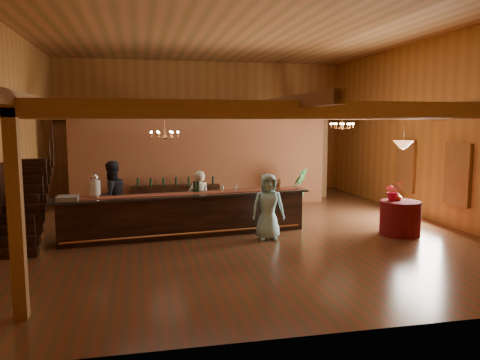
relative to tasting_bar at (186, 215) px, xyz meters
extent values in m
plane|color=#5E2E1A|center=(1.50, 0.82, -0.57)|extent=(14.00, 14.00, 0.00)
plane|color=#AF6E3F|center=(1.50, 0.82, 4.93)|extent=(14.00, 14.00, 0.00)
cube|color=#AA712F|center=(1.50, 7.82, 2.18)|extent=(12.00, 0.10, 5.50)
cube|color=#AA712F|center=(1.50, -6.18, 2.18)|extent=(12.00, 0.10, 5.50)
cube|color=#AA712F|center=(-4.50, 0.82, 2.18)|extent=(0.10, 14.00, 5.50)
cube|color=#AA712F|center=(7.50, 0.82, 2.18)|extent=(0.10, 14.00, 5.50)
cube|color=brown|center=(1.50, -4.68, 2.63)|extent=(11.90, 0.20, 0.28)
cube|color=brown|center=(1.50, -2.18, 2.63)|extent=(11.90, 0.20, 0.28)
cube|color=brown|center=(1.50, 0.32, 2.63)|extent=(11.90, 0.20, 0.28)
cube|color=brown|center=(1.50, 2.82, 2.63)|extent=(11.90, 0.20, 0.28)
cube|color=brown|center=(1.50, 5.32, 2.63)|extent=(11.90, 0.20, 0.28)
cube|color=brown|center=(1.50, 7.62, 2.63)|extent=(11.90, 0.20, 0.28)
cube|color=brown|center=(-3.00, 0.82, 2.77)|extent=(0.18, 13.90, 0.22)
cube|color=brown|center=(1.50, 0.82, 2.77)|extent=(0.18, 13.90, 0.22)
cube|color=brown|center=(6.00, 0.82, 2.77)|extent=(0.18, 13.90, 0.22)
cube|color=brown|center=(-3.00, 5.32, 1.03)|extent=(0.20, 0.20, 3.20)
cube|color=brown|center=(6.00, 5.32, 1.03)|extent=(0.20, 0.20, 3.20)
cube|color=brown|center=(-3.00, -4.68, 1.03)|extent=(0.20, 0.20, 3.20)
cube|color=brown|center=(1.00, 4.32, 0.98)|extent=(9.00, 0.18, 3.10)
cube|color=white|center=(7.45, -0.78, 0.98)|extent=(0.12, 1.05, 1.75)
cube|color=white|center=(7.45, 1.82, 0.98)|extent=(0.12, 1.05, 1.75)
cube|color=black|center=(-3.95, -1.18, -0.47)|extent=(1.00, 0.28, 0.20)
cube|color=black|center=(-3.95, -0.90, -0.27)|extent=(1.00, 0.28, 0.20)
cube|color=black|center=(-3.95, -0.62, -0.07)|extent=(1.00, 0.28, 0.20)
cube|color=black|center=(-3.95, -0.34, 0.13)|extent=(1.00, 0.28, 0.20)
cube|color=black|center=(-3.95, -0.06, 0.33)|extent=(1.00, 0.28, 0.20)
cube|color=black|center=(-3.95, 0.22, 0.53)|extent=(1.00, 0.28, 0.20)
cube|color=black|center=(-3.95, 0.50, 0.73)|extent=(1.00, 0.28, 0.20)
cube|color=black|center=(-3.95, 0.78, 0.93)|extent=(1.00, 0.28, 0.20)
cube|color=black|center=(-3.95, 1.06, 1.13)|extent=(1.00, 0.28, 0.20)
cube|color=black|center=(-3.95, 1.34, 1.33)|extent=(1.00, 0.28, 0.20)
cube|color=black|center=(2.50, 6.32, -0.02)|extent=(1.20, 0.60, 1.10)
cube|color=brown|center=(-0.50, 6.32, -0.07)|extent=(1.00, 0.60, 1.00)
cube|color=black|center=(0.00, 0.00, -0.04)|extent=(6.44, 1.43, 1.07)
cube|color=black|center=(0.00, 0.00, 0.52)|extent=(6.77, 1.60, 0.05)
cube|color=#620812|center=(0.00, 0.00, 0.56)|extent=(6.30, 1.15, 0.01)
cylinder|color=#C3783C|center=(0.00, -0.43, -0.41)|extent=(6.15, 0.77, 0.05)
cylinder|color=silver|center=(-2.26, -0.21, 0.59)|extent=(0.18, 0.18, 0.08)
cylinder|color=silver|center=(-2.26, -0.21, 0.81)|extent=(0.26, 0.26, 0.36)
sphere|color=silver|center=(-2.26, -0.21, 1.06)|extent=(0.18, 0.18, 0.18)
cube|color=gray|center=(-2.88, -0.39, 0.60)|extent=(0.50, 0.50, 0.10)
cube|color=brown|center=(2.32, 0.23, 0.70)|extent=(0.06, 0.06, 0.30)
cube|color=brown|center=(2.60, 0.23, 0.70)|extent=(0.06, 0.06, 0.30)
cylinder|color=brown|center=(2.46, 0.23, 0.73)|extent=(0.24, 0.24, 0.24)
cylinder|color=black|center=(0.24, 0.16, 0.70)|extent=(0.07, 0.07, 0.30)
cylinder|color=black|center=(0.25, 0.16, 0.70)|extent=(0.07, 0.07, 0.30)
cylinder|color=black|center=(0.33, 0.17, 0.70)|extent=(0.07, 0.07, 0.30)
cube|color=black|center=(0.03, 3.84, -0.15)|extent=(2.98, 0.64, 0.83)
cylinder|color=#5C0B11|center=(5.56, -1.09, -0.11)|extent=(1.05, 1.05, 0.91)
cylinder|color=#C3783C|center=(-0.43, 1.63, 2.30)|extent=(0.02, 0.02, 0.66)
sphere|color=#C3783C|center=(-0.43, 1.63, 1.97)|extent=(0.12, 0.12, 0.12)
torus|color=#C3783C|center=(-0.43, 1.63, 2.07)|extent=(0.80, 0.80, 0.04)
cylinder|color=#C3783C|center=(5.59, 2.79, 2.41)|extent=(0.02, 0.02, 0.43)
sphere|color=#C3783C|center=(5.59, 2.79, 2.20)|extent=(0.12, 0.12, 0.12)
torus|color=#C3783C|center=(5.59, 2.79, 2.30)|extent=(0.80, 0.80, 0.04)
cylinder|color=#C3783C|center=(5.56, -1.09, 2.23)|extent=(0.02, 0.02, 0.80)
cone|color=#D98C4A|center=(5.56, -1.09, 1.83)|extent=(0.52, 0.52, 0.20)
imported|color=silver|center=(0.43, 0.72, 0.25)|extent=(0.64, 0.45, 1.64)
imported|color=black|center=(-1.93, 0.76, 0.41)|extent=(1.20, 1.14, 1.96)
imported|color=#97DCE4|center=(2.00, -0.82, 0.28)|extent=(0.87, 0.60, 1.70)
imported|color=#316E33|center=(4.19, 3.21, 0.13)|extent=(0.92, 0.82, 1.41)
imported|color=red|center=(5.41, -0.95, 0.60)|extent=(0.52, 0.47, 0.51)
imported|color=#C3783C|center=(5.55, -0.97, 0.50)|extent=(0.17, 0.17, 0.32)
camera|label=1|loc=(-1.16, -12.10, 2.43)|focal=35.00mm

